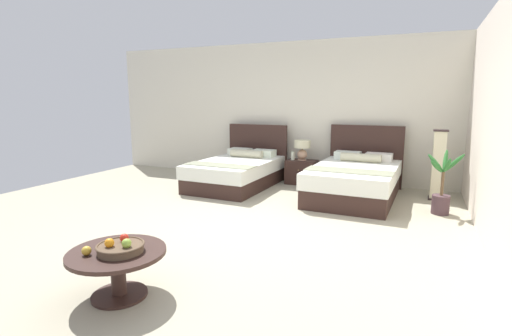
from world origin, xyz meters
TOP-DOWN VIEW (x-y plane):
  - ground_plane at (0.00, 0.00)m, footprint 9.41×10.35m
  - wall_back at (0.00, 3.37)m, footprint 9.41×0.12m
  - wall_side_right at (2.90, 0.40)m, footprint 0.12×5.95m
  - bed_near_window at (-1.12, 2.19)m, footprint 1.37×2.07m
  - bed_near_corner at (1.12, 2.18)m, footprint 1.41×2.18m
  - nightstand at (-0.04, 2.89)m, footprint 0.59×0.43m
  - table_lamp at (-0.04, 2.91)m, footprint 0.32×0.32m
  - vase at (-0.21, 2.85)m, footprint 0.08×0.08m
  - coffee_table at (-0.17, -2.04)m, footprint 0.81×0.81m
  - fruit_bowl at (-0.12, -2.04)m, footprint 0.39×0.39m
  - loose_apple at (-0.33, -2.21)m, footprint 0.08×0.08m
  - floor_lamp_corner at (2.40, 2.61)m, footprint 0.23×0.23m
  - potted_palm at (2.44, 1.72)m, footprint 0.52×0.47m

SIDE VIEW (x-z plane):
  - ground_plane at x=0.00m, z-range -0.02..0.00m
  - nightstand at x=-0.04m, z-range 0.00..0.47m
  - bed_near_window at x=-1.12m, z-range -0.28..0.86m
  - coffee_table at x=-0.17m, z-range 0.10..0.51m
  - potted_palm at x=2.44m, z-range -0.17..0.78m
  - bed_near_corner at x=1.12m, z-range -0.28..0.90m
  - loose_apple at x=-0.33m, z-range 0.41..0.49m
  - fruit_bowl at x=-0.12m, z-range 0.39..0.52m
  - vase at x=-0.21m, z-range 0.48..0.65m
  - floor_lamp_corner at x=2.40m, z-range 0.00..1.18m
  - table_lamp at x=-0.04m, z-range 0.52..0.92m
  - wall_back at x=0.00m, z-range 0.00..2.83m
  - wall_side_right at x=2.90m, z-range 0.00..2.83m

